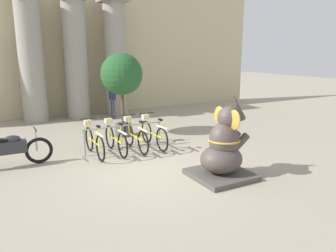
{
  "coord_description": "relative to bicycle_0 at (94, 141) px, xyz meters",
  "views": [
    {
      "loc": [
        -3.38,
        -6.88,
        2.87
      ],
      "look_at": [
        0.55,
        0.33,
        1.0
      ],
      "focal_mm": 35.0,
      "sensor_mm": 36.0,
      "label": 1
    }
  ],
  "objects": [
    {
      "name": "bicycle_2",
      "position": [
        1.23,
        -0.03,
        0.0
      ],
      "size": [
        0.48,
        1.81,
        1.0
      ],
      "color": "black",
      "rests_on": "ground_plane"
    },
    {
      "name": "potted_tree",
      "position": [
        1.54,
        1.74,
        1.62
      ],
      "size": [
        1.41,
        1.41,
        2.84
      ],
      "color": "#4C4C4C",
      "rests_on": "ground_plane"
    },
    {
      "name": "column_middle",
      "position": [
        0.97,
        5.73,
        2.2
      ],
      "size": [
        1.23,
        1.23,
        5.16
      ],
      "color": "gray",
      "rests_on": "ground_plane"
    },
    {
      "name": "bicycle_1",
      "position": [
        0.61,
        -0.04,
        0.0
      ],
      "size": [
        0.48,
        1.81,
        1.0
      ],
      "color": "black",
      "rests_on": "ground_plane"
    },
    {
      "name": "person_pedestrian",
      "position": [
        2.19,
        4.7,
        0.64
      ],
      "size": [
        0.23,
        0.47,
        1.76
      ],
      "color": "#383342",
      "rests_on": "ground_plane"
    },
    {
      "name": "bicycle_3",
      "position": [
        1.84,
        -0.01,
        0.0
      ],
      "size": [
        0.48,
        1.81,
        1.0
      ],
      "color": "black",
      "rests_on": "ground_plane"
    },
    {
      "name": "column_left",
      "position": [
        -0.81,
        5.73,
        2.2
      ],
      "size": [
        1.23,
        1.23,
        5.16
      ],
      "color": "gray",
      "rests_on": "ground_plane"
    },
    {
      "name": "ground_plane",
      "position": [
        0.97,
        -1.87,
        -0.42
      ],
      "size": [
        60.0,
        60.0,
        0.0
      ],
      "primitive_type": "plane",
      "color": "#9E937F"
    },
    {
      "name": "elephant_statue",
      "position": [
        2.17,
        -3.01,
        0.25
      ],
      "size": [
        1.31,
        1.31,
        1.97
      ],
      "color": "#4C4742",
      "rests_on": "ground_plane"
    },
    {
      "name": "bike_rack",
      "position": [
        0.92,
        0.08,
        0.15
      ],
      "size": [
        2.44,
        0.05,
        0.77
      ],
      "color": "gray",
      "rests_on": "ground_plane"
    },
    {
      "name": "bicycle_0",
      "position": [
        0.0,
        0.0,
        0.0
      ],
      "size": [
        0.48,
        1.81,
        1.0
      ],
      "color": "black",
      "rests_on": "ground_plane"
    },
    {
      "name": "column_right",
      "position": [
        2.76,
        5.73,
        2.2
      ],
      "size": [
        1.23,
        1.23,
        5.16
      ],
      "color": "gray",
      "rests_on": "ground_plane"
    },
    {
      "name": "building_facade",
      "position": [
        0.97,
        6.73,
        2.58
      ],
      "size": [
        20.0,
        0.2,
        6.0
      ],
      "color": "#C6B78E",
      "rests_on": "ground_plane"
    },
    {
      "name": "motorcycle",
      "position": [
        -2.15,
        0.06,
        0.04
      ],
      "size": [
        2.11,
        0.55,
        0.94
      ],
      "color": "black",
      "rests_on": "ground_plane"
    }
  ]
}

